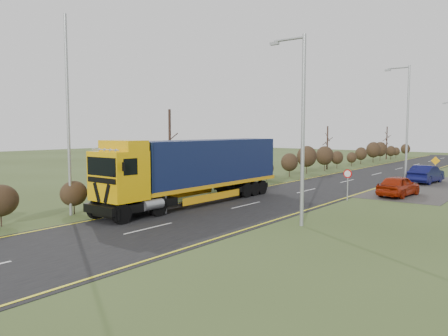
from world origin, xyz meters
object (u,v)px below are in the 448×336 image
at_px(lorry, 196,167).
at_px(car_red_hatchback, 398,186).
at_px(streetlight_near, 301,122).
at_px(speed_sign, 348,179).
at_px(car_blue_sedan, 426,174).

height_order(lorry, car_red_hatchback, lorry).
relative_size(streetlight_near, speed_sign, 4.40).
distance_m(lorry, streetlight_near, 8.62).
relative_size(car_red_hatchback, speed_sign, 2.09).
bearing_deg(streetlight_near, car_blue_sedan, 88.08).
relative_size(lorry, speed_sign, 7.11).
xyz_separation_m(lorry, car_blue_sedan, (8.77, 20.33, -1.54)).
distance_m(lorry, car_blue_sedan, 22.20).
bearing_deg(streetlight_near, car_red_hatchback, 85.16).
relative_size(car_red_hatchback, car_blue_sedan, 0.91).
xyz_separation_m(car_blue_sedan, streetlight_near, (-0.73, -21.89, 4.23)).
bearing_deg(car_red_hatchback, car_blue_sedan, -82.41).
bearing_deg(car_blue_sedan, speed_sign, 87.70).
height_order(lorry, speed_sign, lorry).
relative_size(car_blue_sedan, speed_sign, 2.29).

